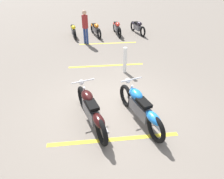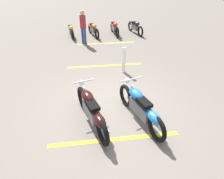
% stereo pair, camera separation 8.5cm
% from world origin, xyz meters
% --- Properties ---
extents(ground_plane, '(60.00, 60.00, 0.00)m').
position_xyz_m(ground_plane, '(0.00, 0.00, 0.00)').
color(ground_plane, slate).
extents(motorcycle_bright_foreground, '(2.18, 0.83, 1.04)m').
position_xyz_m(motorcycle_bright_foreground, '(-0.64, -0.66, 0.46)').
color(motorcycle_bright_foreground, black).
rests_on(motorcycle_bright_foreground, ground).
extents(motorcycle_dark_foreground, '(2.17, 0.84, 1.04)m').
position_xyz_m(motorcycle_dark_foreground, '(-0.56, 0.62, 0.46)').
color(motorcycle_dark_foreground, black).
rests_on(motorcycle_dark_foreground, ground).
extents(motorcycle_row_far_left, '(2.08, 0.53, 0.79)m').
position_xyz_m(motorcycle_row_far_left, '(7.81, -2.69, 0.43)').
color(motorcycle_row_far_left, black).
rests_on(motorcycle_row_far_left, ground).
extents(motorcycle_row_left, '(2.16, 0.32, 0.81)m').
position_xyz_m(motorcycle_row_left, '(7.79, -1.35, 0.44)').
color(motorcycle_row_left, black).
rests_on(motorcycle_row_left, ground).
extents(motorcycle_row_center, '(2.07, 0.58, 0.79)m').
position_xyz_m(motorcycle_row_center, '(7.66, 0.01, 0.43)').
color(motorcycle_row_center, black).
rests_on(motorcycle_row_center, ground).
extents(motorcycle_row_right, '(1.95, 0.43, 0.74)m').
position_xyz_m(motorcycle_row_right, '(7.65, 1.35, 0.40)').
color(motorcycle_row_right, black).
rests_on(motorcycle_row_right, ground).
extents(bystander_near_row, '(0.31, 0.32, 1.77)m').
position_xyz_m(bystander_near_row, '(6.16, 0.62, 0.99)').
color(bystander_near_row, navy).
rests_on(bystander_near_row, ground).
extents(bollard_post, '(0.14, 0.14, 1.02)m').
position_xyz_m(bollard_post, '(2.38, -0.82, 0.51)').
color(bollard_post, white).
rests_on(bollard_post, ground).
extents(parking_stripe_near, '(0.17, 3.20, 0.01)m').
position_xyz_m(parking_stripe_near, '(-1.20, 0.12, 0.00)').
color(parking_stripe_near, yellow).
rests_on(parking_stripe_near, ground).
extents(parking_stripe_mid, '(0.17, 3.20, 0.01)m').
position_xyz_m(parking_stripe_mid, '(3.09, -0.16, 0.00)').
color(parking_stripe_mid, yellow).
rests_on(parking_stripe_mid, ground).
extents(parking_stripe_far, '(0.17, 3.20, 0.01)m').
position_xyz_m(parking_stripe_far, '(6.07, -0.60, 0.00)').
color(parking_stripe_far, yellow).
rests_on(parking_stripe_far, ground).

